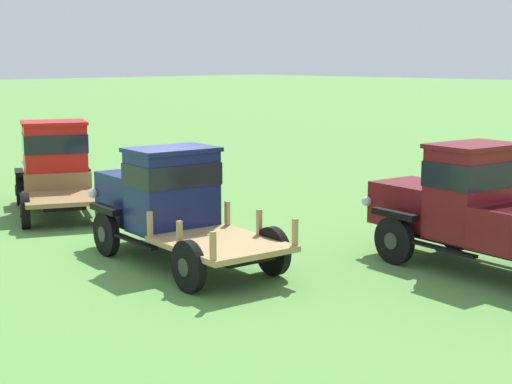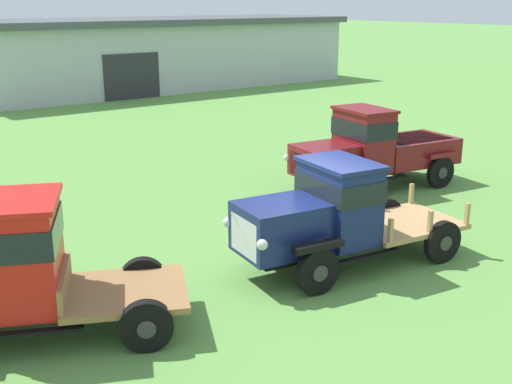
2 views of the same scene
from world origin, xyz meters
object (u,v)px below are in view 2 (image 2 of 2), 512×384
object	(u,v)px
vintage_truck_foreground_near	(6,268)
vintage_truck_second_in_line	(329,214)
farm_shed	(156,53)
vintage_truck_midrow_center	(374,149)

from	to	relation	value
vintage_truck_foreground_near	vintage_truck_second_in_line	bearing A→B (deg)	-9.74
farm_shed	vintage_truck_second_in_line	size ratio (longest dim) A/B	4.70
farm_shed	vintage_truck_midrow_center	xyz separation A→B (m)	(-5.83, -23.30, -0.93)
vintage_truck_foreground_near	vintage_truck_second_in_line	world-z (taller)	vintage_truck_foreground_near
vintage_truck_second_in_line	vintage_truck_midrow_center	bearing A→B (deg)	34.68
vintage_truck_second_in_line	farm_shed	bearing A→B (deg)	68.09
vintage_truck_foreground_near	vintage_truck_midrow_center	world-z (taller)	vintage_truck_midrow_center
farm_shed	vintage_truck_second_in_line	distance (m)	28.78
farm_shed	vintage_truck_foreground_near	xyz separation A→B (m)	(-16.52, -25.69, -0.89)
vintage_truck_foreground_near	vintage_truck_second_in_line	distance (m)	5.87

